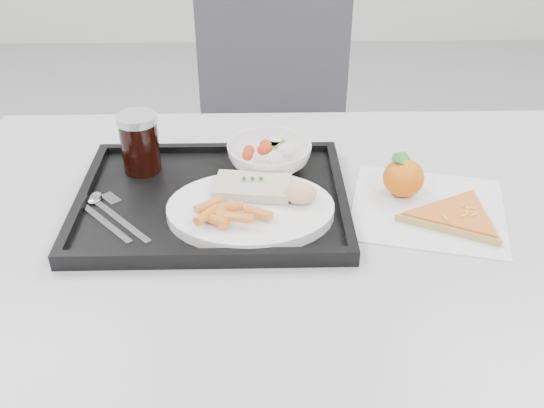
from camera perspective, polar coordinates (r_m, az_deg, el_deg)
The scene contains 14 objects.
table at distance 1.05m, azimuth 1.03°, elevation -3.92°, with size 1.20×0.80×0.75m.
chair at distance 1.70m, azimuth 0.23°, elevation 5.87°, with size 0.45×0.45×0.93m.
tray at distance 1.03m, azimuth -5.60°, elevation 0.40°, with size 0.45×0.35×0.03m.
dinner_plate at distance 0.98m, azimuth -2.03°, elevation -0.53°, with size 0.27×0.27×0.02m.
fish_fillet at distance 1.00m, azimuth -1.84°, elevation 1.65°, with size 0.13×0.09×0.02m.
bread_roll at distance 0.97m, azimuth 2.72°, elevation 1.02°, with size 0.06×0.05×0.03m.
salad_bowl at distance 1.10m, azimuth -0.25°, elevation 4.53°, with size 0.15×0.15×0.05m.
cola_glass at distance 1.10m, azimuth -12.35°, elevation 5.73°, with size 0.07×0.07×0.11m.
cutlery at distance 1.02m, azimuth -15.30°, elevation -0.70°, with size 0.14×0.15×0.01m.
napkin at distance 1.05m, azimuth 14.44°, elevation -0.40°, with size 0.30×0.29×0.00m.
tangerine at distance 1.06m, azimuth 12.27°, elevation 2.44°, with size 0.08×0.08×0.07m.
pizza_slice at distance 1.03m, azimuth 16.92°, elevation -1.11°, with size 0.20×0.20×0.02m.
carrot_pile at distance 0.93m, azimuth -4.44°, elevation -0.85°, with size 0.12×0.07×0.02m.
salad_contents at distance 1.10m, azimuth 0.08°, elevation 5.13°, with size 0.10×0.09×0.02m.
Camera 1 is at (-0.04, -0.54, 1.31)m, focal length 40.00 mm.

